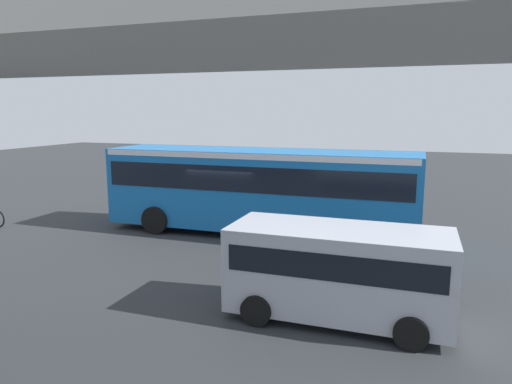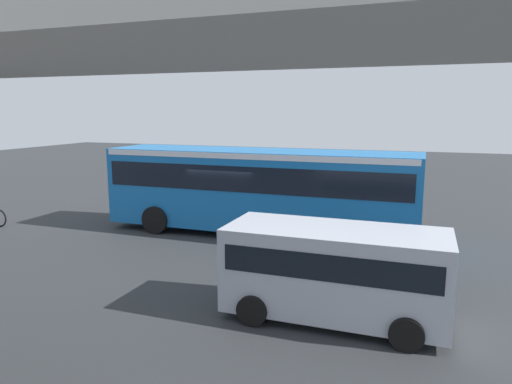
{
  "view_description": "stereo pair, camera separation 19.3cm",
  "coord_description": "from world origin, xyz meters",
  "px_view_note": "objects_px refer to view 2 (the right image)",
  "views": [
    {
      "loc": [
        -6.57,
        15.87,
        4.58
      ],
      "look_at": [
        -0.95,
        -0.16,
        1.6
      ],
      "focal_mm": 32.67,
      "sensor_mm": 36.0,
      "label": 1
    },
    {
      "loc": [
        -6.76,
        15.81,
        4.58
      ],
      "look_at": [
        -0.95,
        -0.16,
        1.6
      ],
      "focal_mm": 32.67,
      "sensor_mm": 36.0,
      "label": 2
    }
  ],
  "objects_px": {
    "pedestrian": "(223,195)",
    "city_bus": "(259,184)",
    "parked_van": "(335,267)",
    "traffic_sign": "(202,165)"
  },
  "relations": [
    {
      "from": "traffic_sign",
      "to": "city_bus",
      "type": "bearing_deg",
      "value": 135.18
    },
    {
      "from": "parked_van",
      "to": "traffic_sign",
      "type": "bearing_deg",
      "value": -51.38
    },
    {
      "from": "city_bus",
      "to": "parked_van",
      "type": "distance_m",
      "value": 7.43
    },
    {
      "from": "pedestrian",
      "to": "city_bus",
      "type": "bearing_deg",
      "value": 135.93
    },
    {
      "from": "city_bus",
      "to": "traffic_sign",
      "type": "height_order",
      "value": "city_bus"
    },
    {
      "from": "pedestrian",
      "to": "traffic_sign",
      "type": "height_order",
      "value": "traffic_sign"
    },
    {
      "from": "city_bus",
      "to": "pedestrian",
      "type": "bearing_deg",
      "value": -44.07
    },
    {
      "from": "pedestrian",
      "to": "traffic_sign",
      "type": "relative_size",
      "value": 0.64
    },
    {
      "from": "city_bus",
      "to": "pedestrian",
      "type": "xyz_separation_m",
      "value": [
        2.59,
        -2.51,
        -1.0
      ]
    },
    {
      "from": "pedestrian",
      "to": "traffic_sign",
      "type": "distance_m",
      "value": 3.14
    }
  ]
}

